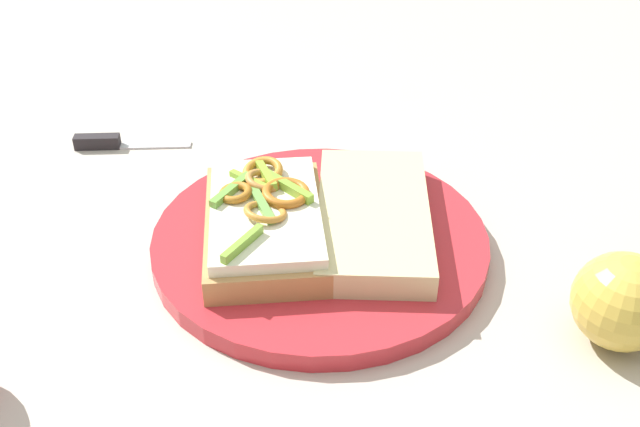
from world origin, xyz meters
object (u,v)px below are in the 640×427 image
object	(u,v)px
bread_slice_side	(374,219)
plate	(320,241)
sandwich	(265,218)
knife	(115,143)
apple_2	(622,301)

from	to	relation	value
bread_slice_side	plate	bearing A→B (deg)	97.80
sandwich	knife	world-z (taller)	sandwich
bread_slice_side	apple_2	distance (m)	0.20
plate	knife	world-z (taller)	plate
plate	apple_2	bearing A→B (deg)	145.19
sandwich	bread_slice_side	xyz separation A→B (m)	(-0.09, 0.01, -0.01)
plate	apple_2	world-z (taller)	apple_2
knife	apple_2	bearing A→B (deg)	-35.56
plate	apple_2	distance (m)	0.23
bread_slice_side	knife	distance (m)	0.30
bread_slice_side	apple_2	xyz separation A→B (m)	(-0.15, 0.13, 0.01)
apple_2	bread_slice_side	bearing A→B (deg)	-41.57
sandwich	apple_2	world-z (taller)	apple_2
apple_2	sandwich	bearing A→B (deg)	-30.20
plate	sandwich	world-z (taller)	sandwich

